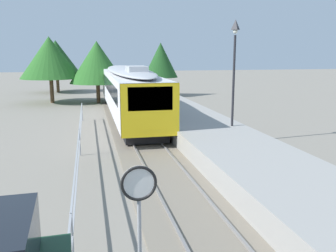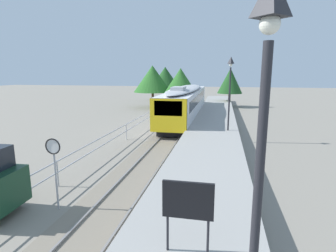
# 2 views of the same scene
# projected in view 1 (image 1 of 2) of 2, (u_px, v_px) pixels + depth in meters

# --- Properties ---
(ground_plane) EXTENTS (160.00, 160.00, 0.00)m
(ground_plane) POSITION_uv_depth(u_px,v_px,m) (87.00, 149.00, 17.64)
(ground_plane) COLOR gray
(track_rails) EXTENTS (3.20, 60.00, 0.14)m
(track_rails) POSITION_uv_depth(u_px,v_px,m) (148.00, 145.00, 18.27)
(track_rails) COLOR slate
(track_rails) RESTS_ON ground
(commuter_train) EXTENTS (2.82, 19.09, 3.74)m
(commuter_train) POSITION_uv_depth(u_px,v_px,m) (128.00, 88.00, 25.98)
(commuter_train) COLOR silver
(commuter_train) RESTS_ON track_rails
(station_platform) EXTENTS (3.90, 60.00, 0.90)m
(station_platform) POSITION_uv_depth(u_px,v_px,m) (209.00, 134.00, 18.87)
(station_platform) COLOR #999691
(station_platform) RESTS_ON ground
(platform_lamp_mid_platform) EXTENTS (0.34, 0.34, 5.35)m
(platform_lamp_mid_platform) POSITION_uv_depth(u_px,v_px,m) (235.00, 53.00, 18.09)
(platform_lamp_mid_platform) COLOR #232328
(platform_lamp_mid_platform) RESTS_ON station_platform
(speed_limit_sign) EXTENTS (0.61, 0.10, 2.81)m
(speed_limit_sign) POSITION_uv_depth(u_px,v_px,m) (139.00, 205.00, 6.03)
(speed_limit_sign) COLOR #9EA0A5
(speed_limit_sign) RESTS_ON ground
(carpark_fence) EXTENTS (0.06, 36.06, 1.25)m
(carpark_fence) POSITION_uv_depth(u_px,v_px,m) (72.00, 227.00, 7.82)
(carpark_fence) COLOR #9EA0A5
(carpark_fence) RESTS_ON ground
(tree_behind_carpark) EXTENTS (5.60, 5.60, 6.15)m
(tree_behind_carpark) POSITION_uv_depth(u_px,v_px,m) (56.00, 57.00, 42.84)
(tree_behind_carpark) COLOR brown
(tree_behind_carpark) RESTS_ON ground
(tree_behind_station_far) EXTENTS (5.56, 5.56, 6.16)m
(tree_behind_station_far) POSITION_uv_depth(u_px,v_px,m) (50.00, 58.00, 33.57)
(tree_behind_station_far) COLOR brown
(tree_behind_station_far) RESTS_ON ground
(tree_distant_left) EXTENTS (3.72, 3.72, 5.77)m
(tree_distant_left) POSITION_uv_depth(u_px,v_px,m) (161.00, 60.00, 39.01)
(tree_distant_left) COLOR brown
(tree_distant_left) RESTS_ON ground
(tree_distant_centre) EXTENTS (5.16, 5.16, 5.75)m
(tree_distant_centre) POSITION_uv_depth(u_px,v_px,m) (97.00, 62.00, 33.62)
(tree_distant_centre) COLOR brown
(tree_distant_centre) RESTS_ON ground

